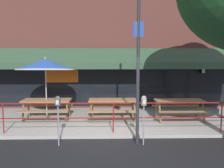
# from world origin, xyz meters

# --- Properties ---
(ground_plane) EXTENTS (120.00, 120.00, 0.00)m
(ground_plane) POSITION_xyz_m (0.00, 0.00, 0.00)
(ground_plane) COLOR black
(patio_deck) EXTENTS (15.00, 4.00, 0.10)m
(patio_deck) POSITION_xyz_m (0.00, 2.00, 0.05)
(patio_deck) COLOR #ADA89E
(patio_deck) RESTS_ON ground
(restaurant_building) EXTENTS (15.00, 1.60, 8.33)m
(restaurant_building) POSITION_xyz_m (0.00, 4.23, 4.13)
(restaurant_building) COLOR brown
(restaurant_building) RESTS_ON ground
(patio_railing) EXTENTS (13.84, 0.04, 0.97)m
(patio_railing) POSITION_xyz_m (0.00, 0.30, 0.80)
(patio_railing) COLOR maroon
(patio_railing) RESTS_ON patio_deck
(picnic_table_left) EXTENTS (1.80, 1.42, 0.76)m
(picnic_table_left) POSITION_xyz_m (-2.49, 1.98, 0.71)
(picnic_table_left) COLOR #997047
(picnic_table_left) RESTS_ON patio_deck
(picnic_table_centre) EXTENTS (1.80, 1.42, 0.76)m
(picnic_table_centre) POSITION_xyz_m (0.02, 1.93, 0.71)
(picnic_table_centre) COLOR #997047
(picnic_table_centre) RESTS_ON patio_deck
(picnic_table_right) EXTENTS (1.80, 1.42, 0.76)m
(picnic_table_right) POSITION_xyz_m (2.53, 1.76, 0.71)
(picnic_table_right) COLOR #997047
(picnic_table_right) RESTS_ON patio_deck
(patio_umbrella_left) EXTENTS (2.14, 2.14, 2.38)m
(patio_umbrella_left) POSITION_xyz_m (-2.49, 1.95, 2.18)
(patio_umbrella_left) COLOR #B7B2A8
(patio_umbrella_left) RESTS_ON patio_deck
(parking_meter_near) EXTENTS (0.15, 0.16, 1.42)m
(parking_meter_near) POSITION_xyz_m (-1.57, -0.55, 1.15)
(parking_meter_near) COLOR gray
(parking_meter_near) RESTS_ON ground
(parking_meter_far) EXTENTS (0.15, 0.16, 1.42)m
(parking_meter_far) POSITION_xyz_m (0.83, -0.55, 1.15)
(parking_meter_far) COLOR gray
(parking_meter_far) RESTS_ON ground
(street_sign_pole) EXTENTS (0.28, 0.09, 4.52)m
(street_sign_pole) POSITION_xyz_m (0.66, -0.45, 2.32)
(street_sign_pole) COLOR #2D2D33
(street_sign_pole) RESTS_ON ground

